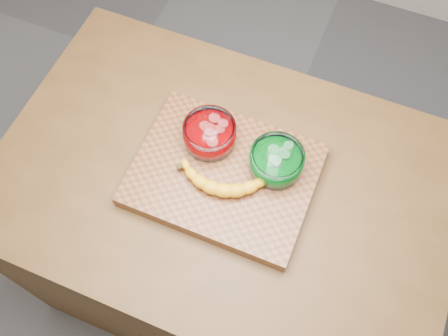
% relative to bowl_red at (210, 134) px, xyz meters
% --- Properties ---
extents(ground, '(3.50, 3.50, 0.00)m').
position_rel_bowl_red_xyz_m(ground, '(0.07, -0.07, -0.97)').
color(ground, '#545458').
rests_on(ground, ground).
extents(counter, '(1.20, 0.80, 0.90)m').
position_rel_bowl_red_xyz_m(counter, '(0.07, -0.07, -0.52)').
color(counter, '#503318').
rests_on(counter, ground).
extents(cutting_board, '(0.45, 0.35, 0.04)m').
position_rel_bowl_red_xyz_m(cutting_board, '(0.07, -0.07, -0.05)').
color(cutting_board, brown).
rests_on(cutting_board, counter).
extents(bowl_red, '(0.14, 0.14, 0.06)m').
position_rel_bowl_red_xyz_m(bowl_red, '(0.00, 0.00, 0.00)').
color(bowl_red, white).
rests_on(bowl_red, cutting_board).
extents(bowl_green, '(0.13, 0.13, 0.06)m').
position_rel_bowl_red_xyz_m(bowl_green, '(0.18, -0.01, -0.00)').
color(bowl_green, white).
rests_on(bowl_green, cutting_board).
extents(banana, '(0.26, 0.15, 0.04)m').
position_rel_bowl_red_xyz_m(banana, '(0.08, -0.09, -0.01)').
color(banana, orange).
rests_on(banana, cutting_board).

